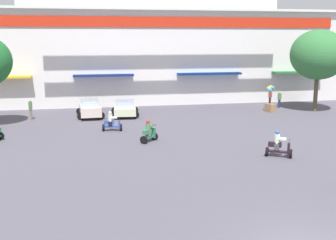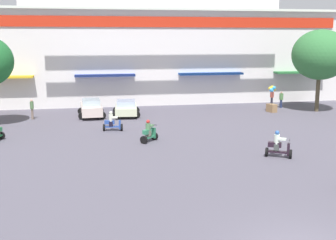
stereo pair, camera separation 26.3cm
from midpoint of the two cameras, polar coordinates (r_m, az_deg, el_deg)
name	(u,v)px [view 1 (the left image)]	position (r m, az deg, el deg)	size (l,w,h in m)	color
ground_plane	(201,148)	(26.34, 4.17, -3.88)	(128.00, 128.00, 0.00)	#504D59
colonial_building	(146,27)	(48.81, -3.18, 12.52)	(40.98, 18.65, 18.26)	silver
plaza_tree_1	(318,55)	(41.26, 19.63, 8.37)	(5.01, 5.50, 7.56)	brown
parked_car_0	(90,108)	(37.19, -10.78, 1.63)	(2.45, 4.21, 1.54)	beige
parked_car_1	(125,108)	(37.10, -6.10, 1.63)	(2.65, 3.95, 1.39)	beige
scooter_rider_2	(112,123)	(31.27, -7.91, -0.40)	(1.50, 0.69, 1.49)	black
scooter_rider_4	(279,146)	(25.07, 14.55, -3.45)	(1.55, 1.19, 1.58)	black
scooter_rider_5	(149,132)	(27.77, -2.89, -1.71)	(1.32, 1.36, 1.52)	black
pedestrian_1	(270,97)	(43.86, 13.57, 3.12)	(0.42, 0.42, 1.60)	black
pedestrian_2	(279,98)	(42.73, 14.78, 2.86)	(0.51, 0.51, 1.62)	#212B4E
pedestrian_3	(31,108)	(37.10, -18.42, 1.56)	(0.43, 0.43, 1.72)	#786558
balloon_vendor_cart	(270,101)	(40.02, 13.59, 2.47)	(0.83, 1.03, 2.45)	olive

